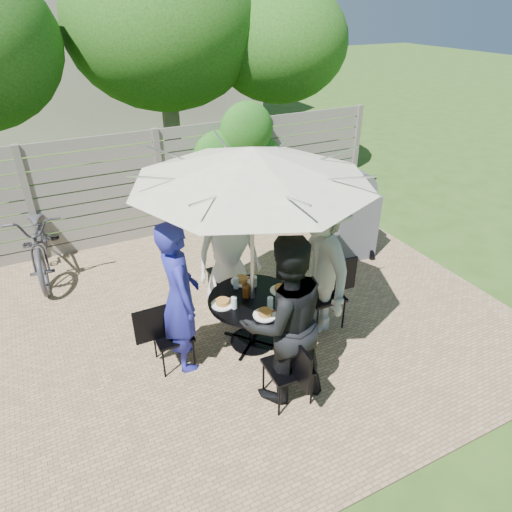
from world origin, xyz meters
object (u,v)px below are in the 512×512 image
chair_front (288,380)px  plate_left (223,303)px  chair_left (173,347)px  plate_back (241,280)px  person_left (180,297)px  person_right (318,265)px  coffee_cup (253,282)px  plate_front (265,314)px  glass_back (236,283)px  person_front (284,321)px  glass_left (234,303)px  chair_back (226,283)px  person_back (228,252)px  umbrella (252,165)px  patio_table (253,312)px  chair_right (324,306)px  glass_front (270,303)px  syrup_jug (246,291)px  bbq_grill (351,219)px  bicycle (41,239)px  plate_right (281,289)px

chair_front → plate_left: bearing=18.4°
chair_left → plate_back: chair_left is taller
person_left → person_right: bearing=-90.0°
coffee_cup → plate_front: bearing=-104.0°
plate_left → glass_back: glass_back is taller
person_front → glass_left: 0.79m
plate_left → glass_back: 0.37m
chair_back → glass_back: chair_back is taller
person_right → person_back: bearing=-135.0°
chair_left → umbrella: bearing=-4.3°
patio_table → plate_back: bearing=85.8°
chair_right → plate_back: chair_right is taller
chair_left → coffee_cup: size_ratio=6.95×
chair_back → glass_back: bearing=-11.4°
glass_front → glass_back: bearing=107.8°
glass_back → glass_front: 0.56m
glass_back → coffee_cup: size_ratio=1.17×
patio_table → chair_left: size_ratio=1.29×
chair_right → plate_front: size_ratio=3.47×
syrup_jug → coffee_cup: 0.23m
coffee_cup → plate_left: bearing=-158.6°
plate_back → coffee_cup: 0.18m
person_back → person_right: (0.77, -0.89, 0.08)m
glass_back → glass_left: 0.40m
person_back → chair_front: 1.88m
chair_left → chair_right: chair_right is taller
person_front → bbq_grill: bearing=-134.6°
umbrella → bicycle: size_ratio=1.29×
glass_back → chair_right: bearing=-17.8°
glass_left → bicycle: 3.49m
chair_right → syrup_jug: chair_right is taller
chair_back → glass_left: chair_back is taller
chair_front → chair_right: bearing=-47.0°
person_back → glass_back: 0.59m
person_back → chair_left: (-1.02, -0.76, -0.58)m
chair_left → chair_right: 1.93m
plate_left → syrup_jug: (0.30, 0.03, 0.06)m
person_front → plate_back: (0.09, 1.19, -0.24)m
glass_left → person_back: bearing=70.3°
chair_left → glass_front: 1.20m
umbrella → person_front: umbrella is taller
plate_left → bicycle: 3.34m
plate_right → syrup_jug: size_ratio=1.62×
chair_left → bbq_grill: bearing=19.8°
person_left → syrup_jug: bearing=-86.3°
chair_front → person_left: bearing=38.7°
person_left → plate_front: bearing=-113.4°
patio_table → person_front: size_ratio=0.58×
person_back → plate_back: 0.49m
chair_front → glass_front: bearing=-10.5°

